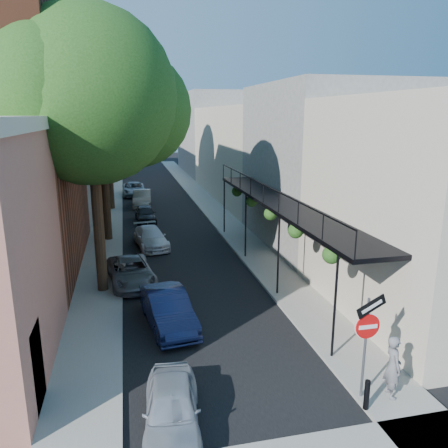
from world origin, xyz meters
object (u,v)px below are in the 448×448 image
parked_car_b (168,309)px  parked_car_c (131,272)px  oak_near (102,100)px  parked_car_f (142,198)px  bollard (367,395)px  pedestrian (393,367)px  oak_mid (108,120)px  parked_car_g (134,189)px  parked_car_e (145,214)px  oak_far (112,102)px  parked_car_d (151,237)px  parked_car_a (172,408)px  sign_post (367,330)px

parked_car_b → parked_car_c: 4.56m
oak_near → parked_car_f: bearing=83.6°
bollard → pedestrian: bearing=20.8°
pedestrian → oak_mid: bearing=31.4°
oak_near → parked_car_f: (1.97, 17.58, -7.21)m
pedestrian → bollard: bearing=119.3°
oak_near → parked_car_g: (1.43, 22.72, -7.26)m
bollard → parked_car_e: bearing=101.4°
parked_car_c → parked_car_e: (1.20, 11.58, 0.02)m
bollard → pedestrian: pedestrian is taller
parked_car_b → bollard: bearing=-60.6°
oak_mid → oak_far: size_ratio=0.86×
oak_far → parked_car_d: bearing=-80.0°
parked_car_b → parked_car_g: size_ratio=0.89×
parked_car_d → parked_car_a: bearing=-99.6°
parked_car_c → pedestrian: (6.51, -9.85, 0.42)m
oak_near → pedestrian: oak_near is taller
bollard → parked_car_f: (-4.40, 27.34, 0.15)m
pedestrian → parked_car_c: bearing=42.0°
oak_mid → parked_car_f: (2.02, 9.61, -6.39)m
parked_car_e → parked_car_g: bearing=90.9°
bollard → parked_car_e: (-4.40, 21.78, 0.06)m
oak_mid → parked_car_d: oak_mid is taller
pedestrian → parked_car_f: bearing=19.6°
oak_far → parked_car_f: oak_far is taller
bollard → pedestrian: 1.08m
parked_car_e → pedestrian: pedestrian is taller
bollard → parked_car_c: parked_car_c is taller
oak_near → parked_car_a: (1.53, -9.26, -7.31)m
oak_far → pedestrian: bearing=-74.6°
parked_car_d → bollard: bearing=-82.2°
oak_mid → parked_car_g: bearing=84.3°
oak_mid → parked_car_c: (0.82, -7.53, -6.50)m
sign_post → bollard: 1.60m
oak_far → oak_mid: bearing=-90.4°
pedestrian → sign_post: bearing=89.1°
parked_car_b → parked_car_f: 21.54m
parked_car_d → parked_car_e: (-0.00, 6.12, 0.02)m
oak_far → pedestrian: size_ratio=6.94×
parked_car_c → parked_car_e: size_ratio=1.19×
parked_car_b → oak_mid: bearing=91.9°
parked_car_e → parked_car_f: size_ratio=0.84×
parked_car_c → parked_car_d: (1.20, 5.46, -0.00)m
parked_car_c → bollard: bearing=-68.2°
parked_car_a → parked_car_f: (0.43, 26.84, 0.10)m
sign_post → parked_car_c: 11.40m
bollard → parked_car_a: 4.86m
parked_car_a → parked_car_d: bearing=94.1°
oak_near → parked_car_e: oak_near is taller
oak_far → pedestrian: oak_far is taller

